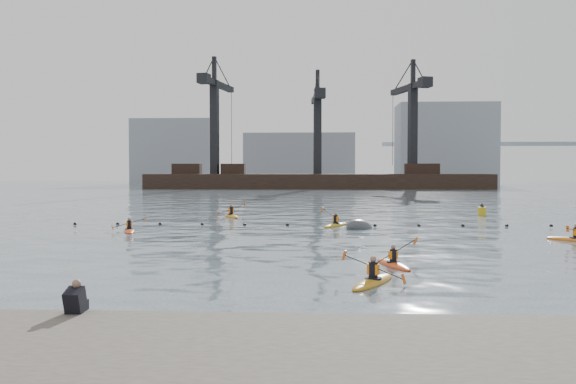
# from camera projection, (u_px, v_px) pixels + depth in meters

# --- Properties ---
(ground) EXTENTS (400.00, 400.00, 0.00)m
(ground) POSITION_uv_depth(u_px,v_px,m) (315.00, 288.00, 19.58)
(ground) COLOR #374450
(ground) RESTS_ON ground
(float_line) EXTENTS (33.24, 0.73, 0.24)m
(float_line) POSITION_uv_depth(u_px,v_px,m) (309.00, 225.00, 42.10)
(float_line) COLOR black
(float_line) RESTS_ON ground
(barge_pier) EXTENTS (72.00, 19.30, 29.50)m
(barge_pier) POSITION_uv_depth(u_px,v_px,m) (316.00, 180.00, 129.32)
(barge_pier) COLOR black
(barge_pier) RESTS_ON ground
(skyline) EXTENTS (141.00, 28.00, 22.00)m
(skyline) POSITION_uv_depth(u_px,v_px,m) (326.00, 151.00, 169.15)
(skyline) COLOR gray
(skyline) RESTS_ON ground
(kayaker_0) EXTENTS (2.06, 3.06, 1.23)m
(kayaker_0) POSITION_uv_depth(u_px,v_px,m) (393.00, 264.00, 24.20)
(kayaker_0) COLOR #F04C16
(kayaker_0) RESTS_ON ground
(kayaker_1) EXTENTS (2.10, 3.26, 1.19)m
(kayaker_1) POSITION_uv_depth(u_px,v_px,m) (373.00, 281.00, 20.38)
(kayaker_1) COLOR #C07E16
(kayaker_1) RESTS_ON ground
(kayaker_2) EXTENTS (2.06, 3.16, 1.07)m
(kayaker_2) POSITION_uv_depth(u_px,v_px,m) (129.00, 230.00, 37.78)
(kayaker_2) COLOR #D94614
(kayaker_2) RESTS_ON ground
(kayaker_3) EXTENTS (2.14, 3.25, 1.40)m
(kayaker_3) POSITION_uv_depth(u_px,v_px,m) (336.00, 225.00, 41.65)
(kayaker_3) COLOR gold
(kayaker_3) RESTS_ON ground
(kayaker_4) EXTENTS (2.78, 2.82, 1.06)m
(kayaker_4) POSITION_uv_depth(u_px,v_px,m) (576.00, 239.00, 32.77)
(kayaker_4) COLOR orange
(kayaker_4) RESTS_ON ground
(kayaker_5) EXTENTS (2.38, 3.66, 1.35)m
(kayaker_5) POSITION_uv_depth(u_px,v_px,m) (231.00, 216.00, 49.89)
(kayaker_5) COLOR orange
(kayaker_5) RESTS_ON ground
(mooring_buoy) EXTENTS (2.67, 2.81, 1.62)m
(mooring_buoy) POSITION_uv_depth(u_px,v_px,m) (360.00, 228.00, 39.98)
(mooring_buoy) COLOR #3A3C3F
(mooring_buoy) RESTS_ON ground
(nav_buoy) EXTENTS (0.66, 0.66, 1.21)m
(nav_buoy) POSITION_uv_depth(u_px,v_px,m) (482.00, 211.00, 51.62)
(nav_buoy) COLOR gold
(nav_buoy) RESTS_ON ground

